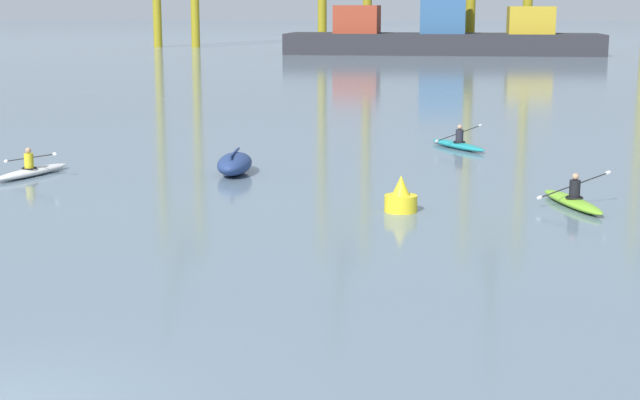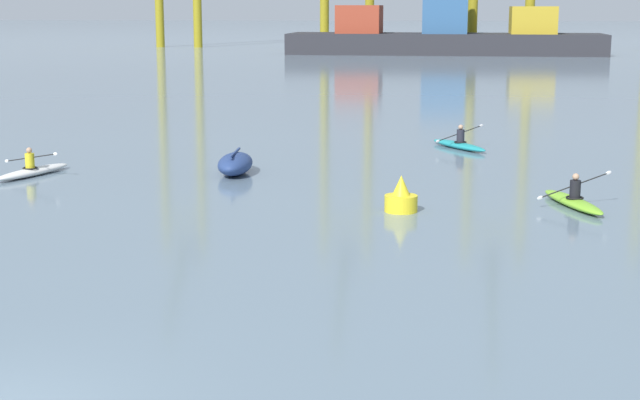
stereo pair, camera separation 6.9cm
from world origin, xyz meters
name	(u,v)px [view 2 (the right image)]	position (x,y,z in m)	size (l,w,h in m)	color
container_barge	(444,35)	(4.88, 104.52, 2.24)	(36.97, 9.33, 7.50)	#28282D
capsized_dinghy	(235,164)	(-0.88, 19.46, 0.35)	(1.28, 2.67, 0.76)	navy
channel_buoy	(401,199)	(4.91, 14.29, 0.36)	(0.90, 0.90, 1.00)	yellow
kayak_teal	(459,144)	(6.50, 26.43, 0.17)	(2.44, 3.13, 0.95)	teal
kayak_lime	(573,200)	(9.62, 15.62, 0.17)	(2.10, 3.41, 1.01)	#7ABC2D
kayak_white	(32,171)	(-7.44, 18.23, 0.17)	(2.17, 3.43, 0.95)	silver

